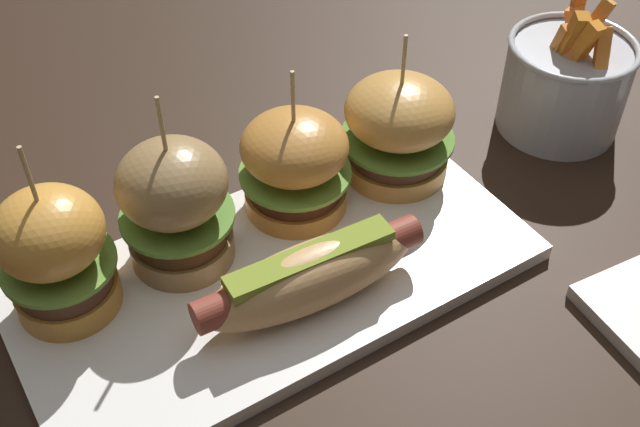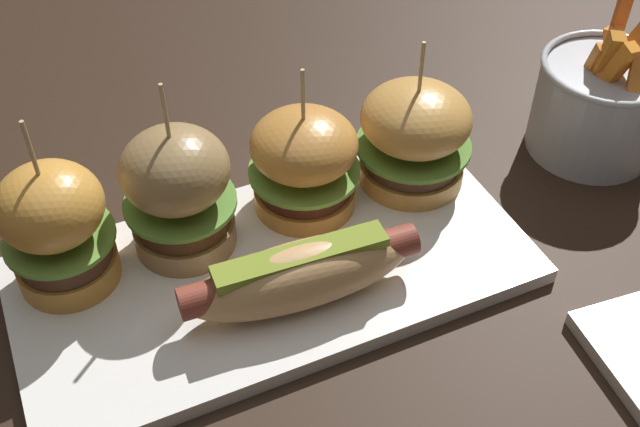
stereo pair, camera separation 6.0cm
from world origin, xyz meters
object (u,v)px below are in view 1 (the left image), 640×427
Objects in this scene: hot_dog at (311,275)px; platter_main at (277,275)px; slider_far_left at (55,253)px; slider_far_right at (398,128)px; fries_bucket at (565,83)px; slider_center_left at (175,204)px; slider_center_right at (295,164)px.

platter_main is at bearing 100.11° from hot_dog.
slider_far_left is at bearing 159.98° from platter_main.
fries_bucket is (0.18, -0.02, -0.01)m from slider_far_right.
platter_main is at bearing -44.42° from slider_center_left.
slider_far_right reaches higher than hot_dog.
slider_far_right is (0.15, 0.05, 0.05)m from platter_main.
slider_far_left is 1.12× the size of slider_center_right.
slider_center_right is 0.93× the size of fries_bucket.
hot_dog is at bearing -79.89° from platter_main.
slider_far_right reaches higher than platter_main.
slider_far_right is (0.20, -0.01, -0.01)m from slider_center_left.
slider_far_left reaches higher than hot_dog.
slider_center_left is at bearing 123.47° from hot_dog.
slider_far_left is at bearing -179.38° from slider_center_right.
platter_main is 0.34m from fries_bucket.
hot_dog is 1.27× the size of fries_bucket.
platter_main is 2.64× the size of slider_center_left.
slider_center_left is 1.06× the size of fries_bucket.
slider_center_right is at bearing 175.44° from slider_far_right.
slider_far_left is at bearing 148.82° from hot_dog.
slider_far_left is (-0.15, 0.09, 0.03)m from hot_dog.
hot_dog is 1.21× the size of slider_center_left.
slider_center_left is 1.14× the size of slider_center_right.
platter_main is 0.17m from slider_far_right.
fries_bucket is (0.33, 0.03, 0.04)m from platter_main.
slider_center_right is at bearing 175.16° from fries_bucket.
slider_center_left is (0.09, -0.00, 0.00)m from slider_far_left.
slider_far_right is at bearing -4.56° from slider_center_right.
slider_center_left is 0.11m from slider_center_right.
slider_far_right is at bearing 175.02° from fries_bucket.
fries_bucket is at bearing -4.84° from slider_center_right.
platter_main is 0.05m from hot_dog.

